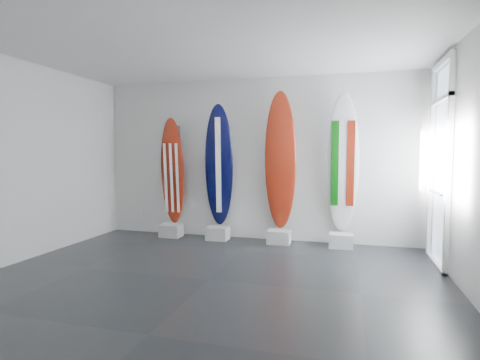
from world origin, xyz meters
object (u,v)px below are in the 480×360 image
(surfboard_swiss, at_px, (280,161))
(surfboard_usa, at_px, (173,171))
(surfboard_navy, at_px, (219,166))
(surfboard_italy, at_px, (343,164))

(surfboard_swiss, bearing_deg, surfboard_usa, 175.53)
(surfboard_navy, relative_size, surfboard_swiss, 0.93)
(surfboard_navy, xyz_separation_m, surfboard_swiss, (1.16, 0.00, 0.10))
(surfboard_navy, distance_m, surfboard_swiss, 1.16)
(surfboard_swiss, bearing_deg, surfboard_italy, -4.47)
(surfboard_usa, height_order, surfboard_italy, surfboard_italy)
(surfboard_usa, bearing_deg, surfboard_navy, -7.41)
(surfboard_swiss, bearing_deg, surfboard_navy, 175.53)
(surfboard_usa, height_order, surfboard_navy, surfboard_navy)
(surfboard_usa, bearing_deg, surfboard_swiss, -7.41)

